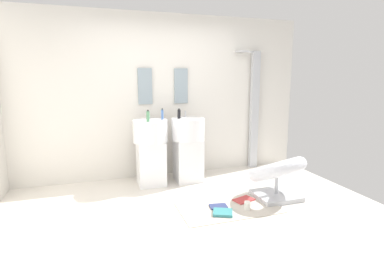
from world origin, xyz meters
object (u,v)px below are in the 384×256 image
Objects in this scene: soap_bottle_blue at (162,114)px; pedestal_sink_left at (151,149)px; magazine_teal at (223,213)px; coffee_mug at (247,206)px; magazine_navy at (219,206)px; shower_column at (254,108)px; soap_bottle_black at (179,114)px; lounge_chair at (277,173)px; magazine_red at (244,200)px; pedestal_sink_right at (188,146)px; soap_bottle_green at (148,116)px.

pedestal_sink_left is at bearing 175.35° from soap_bottle_blue.
magazine_teal is 1.70m from soap_bottle_blue.
soap_bottle_blue is at bearing 121.38° from coffee_mug.
coffee_mug is at bearing -22.26° from magazine_navy.
soap_bottle_black is at bearing -167.81° from shower_column.
magazine_navy is at bearing -131.26° from shower_column.
pedestal_sink_left reaches higher than lounge_chair.
soap_bottle_blue is (-0.86, 1.00, 1.05)m from magazine_red.
pedestal_sink_right is 6.49× the size of soap_bottle_green.
lounge_chair is at bearing -105.98° from shower_column.
pedestal_sink_right is 1.41m from coffee_mug.
soap_bottle_blue is at bearing 133.32° from magazine_teal.
magazine_teal is at bearing -128.33° from shower_column.
magazine_teal is 1.05× the size of magazine_navy.
pedestal_sink_left is 1.66m from coffee_mug.
shower_column reaches higher than soap_bottle_green.
pedestal_sink_right is (0.59, 0.00, 0.00)m from pedestal_sink_left.
pedestal_sink_left is at bearing -169.99° from shower_column.
shower_column is 9.50× the size of magazine_navy.
pedestal_sink_left is at bearing 118.22° from magazine_red.
pedestal_sink_right is at bearing 96.66° from magazine_red.
magazine_teal is at bearing -88.49° from pedestal_sink_right.
pedestal_sink_right reaches higher than magazine_teal.
coffee_mug is at bearing -47.93° from soap_bottle_green.
pedestal_sink_left reaches higher than magazine_navy.
magazine_teal is 1.36× the size of soap_bottle_blue.
magazine_navy is (-1.26, -1.43, -1.06)m from shower_column.
pedestal_sink_right is 5.04× the size of magazine_navy.
soap_bottle_green is at bearing -165.99° from pedestal_sink_right.
shower_column reaches higher than lounge_chair.
soap_bottle_blue reaches higher than magazine_navy.
soap_bottle_green is at bearing 145.29° from magazine_teal.
soap_bottle_black is at bearing 102.20° from magazine_red.
pedestal_sink_left is at bearing -177.20° from soap_bottle_black.
soap_bottle_black is at bearing 107.92° from magazine_navy.
coffee_mug is (0.33, 0.01, 0.04)m from magazine_teal.
magazine_navy is (0.06, -1.10, -0.53)m from pedestal_sink_right.
pedestal_sink_right is 4.79× the size of magazine_teal.
coffee_mug is (-0.56, -0.24, -0.29)m from lounge_chair.
magazine_navy is 0.41m from magazine_red.
magazine_red is 2.54× the size of coffee_mug.
soap_bottle_black is at bearing 111.13° from coffee_mug.
coffee_mug is 0.62× the size of soap_bottle_green.
soap_bottle_black is at bearing 7.83° from soap_bottle_blue.
shower_column is 1.92m from magazine_red.
soap_bottle_black is 0.90× the size of soap_bottle_green.
soap_bottle_green is (-0.70, 0.94, 1.05)m from magazine_navy.
magazine_teal is 0.86× the size of magazine_red.
pedestal_sink_right is 0.84m from soap_bottle_green.
shower_column is 9.02× the size of magazine_teal.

